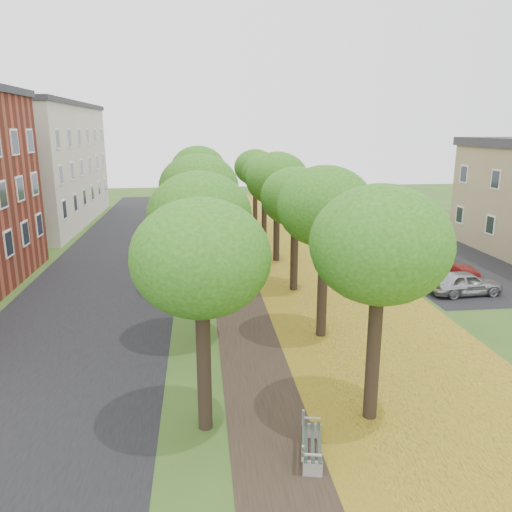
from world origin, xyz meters
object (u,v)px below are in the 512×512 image
object	(u,v)px
car_silver	(465,283)
car_red	(442,270)
bench	(310,441)
car_grey	(413,251)
car_white	(395,242)

from	to	relation	value
car_silver	car_red	world-z (taller)	car_red
bench	car_silver	bearing A→B (deg)	-29.89
bench	car_grey	distance (m)	20.87
bench	car_silver	distance (m)	15.87
car_grey	car_white	size ratio (longest dim) A/B	1.01
car_silver	car_grey	distance (m)	6.22
bench	car_white	size ratio (longest dim) A/B	0.34
bench	car_grey	xyz separation A→B (m)	(10.54, 18.01, 0.35)
car_silver	car_grey	xyz separation A→B (m)	(-0.09, 6.22, 0.15)
car_silver	car_red	distance (m)	2.28
car_white	car_silver	bearing A→B (deg)	159.18
bench	car_red	xyz separation A→B (m)	(10.54, 14.07, 0.22)
car_silver	car_grey	bearing A→B (deg)	-3.49
car_red	car_white	size ratio (longest dim) A/B	0.74
car_silver	car_red	bearing A→B (deg)	-2.06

